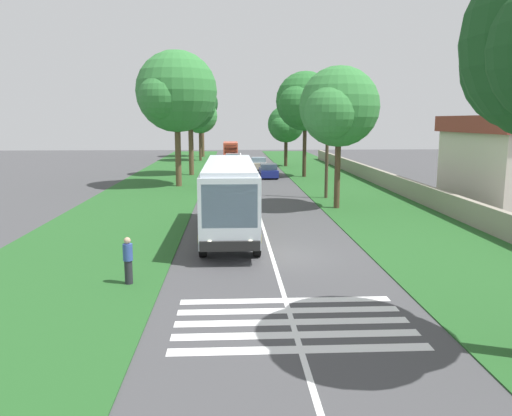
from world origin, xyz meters
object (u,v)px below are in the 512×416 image
at_px(coach_bus, 230,194).
at_px(roadside_tree_right_3, 337,109).
at_px(trailing_car_0, 232,181).
at_px(trailing_car_3, 232,159).
at_px(trailing_car_1, 268,171).
at_px(trailing_car_2, 258,164).
at_px(roadside_tree_left_3, 189,106).
at_px(pedestrian, 128,260).
at_px(roadside_tree_right_1, 285,125).
at_px(utility_pole, 327,144).
at_px(roadside_tree_left_2, 201,105).
at_px(trailing_minibus_0, 231,149).
at_px(roadside_tree_left_0, 175,93).
at_px(roadside_tree_left_1, 199,117).
at_px(roadside_tree_right_0, 304,103).

height_order(coach_bus, roadside_tree_right_3, roadside_tree_right_3).
height_order(trailing_car_0, trailing_car_3, same).
xyz_separation_m(trailing_car_1, trailing_car_2, (9.05, 0.52, 0.00)).
xyz_separation_m(trailing_car_0, roadside_tree_left_3, (11.08, 4.33, 6.58)).
bearing_deg(pedestrian, roadside_tree_right_1, -12.68).
relative_size(coach_bus, utility_pole, 1.45).
distance_m(roadside_tree_left_2, utility_pole, 46.05).
relative_size(trailing_car_1, trailing_minibus_0, 0.72).
bearing_deg(utility_pole, roadside_tree_left_0, 56.85).
bearing_deg(roadside_tree_left_2, trailing_minibus_0, -135.68).
bearing_deg(roadside_tree_left_3, trailing_car_2, -50.85).
distance_m(trailing_car_1, roadside_tree_left_3, 10.81).
distance_m(trailing_car_1, roadside_tree_right_3, 19.58).
bearing_deg(coach_bus, trailing_car_3, -0.32).
bearing_deg(trailing_car_2, trailing_car_0, 169.38).
xyz_separation_m(trailing_car_0, pedestrian, (-25.76, 3.74, 0.24)).
bearing_deg(roadside_tree_right_1, coach_bus, 169.97).
bearing_deg(roadside_tree_right_3, trailing_car_2, 7.33).
bearing_deg(roadside_tree_right_3, trailing_car_1, 9.31).
xyz_separation_m(trailing_car_0, roadside_tree_left_0, (1.75, 4.80, 7.38)).
height_order(roadside_tree_left_1, utility_pole, roadside_tree_left_1).
xyz_separation_m(roadside_tree_left_2, roadside_tree_right_0, (-29.73, -11.97, -0.71)).
height_order(trailing_car_2, roadside_tree_right_0, roadside_tree_right_0).
distance_m(roadside_tree_right_1, pedestrian, 48.13).
height_order(roadside_tree_right_0, utility_pole, roadside_tree_right_0).
bearing_deg(trailing_car_2, trailing_minibus_0, 11.37).
xyz_separation_m(roadside_tree_left_1, roadside_tree_right_0, (-21.74, -11.83, 1.23)).
distance_m(roadside_tree_left_2, roadside_tree_right_3, 50.01).
bearing_deg(trailing_minibus_0, roadside_tree_right_0, -163.58).
relative_size(roadside_tree_right_1, roadside_tree_right_3, 0.82).
height_order(trailing_car_3, roadside_tree_right_3, roadside_tree_right_3).
bearing_deg(trailing_car_2, trailing_car_3, 24.25).
height_order(trailing_car_2, roadside_tree_left_0, roadside_tree_left_0).
relative_size(trailing_car_0, trailing_minibus_0, 0.72).
height_order(coach_bus, trailing_car_1, coach_bus).
bearing_deg(roadside_tree_left_1, roadside_tree_right_3, -164.47).
bearing_deg(trailing_car_0, roadside_tree_right_1, -17.91).
distance_m(trailing_car_3, roadside_tree_left_1, 9.53).
bearing_deg(roadside_tree_left_1, roadside_tree_left_3, -179.42).
bearing_deg(utility_pole, roadside_tree_left_2, 14.77).
bearing_deg(trailing_car_1, roadside_tree_right_0, -82.42).
height_order(roadside_tree_left_3, pedestrian, roadside_tree_left_3).
relative_size(trailing_minibus_0, roadside_tree_left_1, 0.68).
height_order(roadside_tree_left_2, roadside_tree_left_3, roadside_tree_left_2).
bearing_deg(trailing_minibus_0, coach_bus, 179.92).
bearing_deg(trailing_car_0, trailing_minibus_0, 0.13).
height_order(trailing_car_0, roadside_tree_right_1, roadside_tree_right_1).
relative_size(roadside_tree_left_0, roadside_tree_left_2, 1.07).
xyz_separation_m(coach_bus, roadside_tree_left_3, (29.27, 4.18, 5.10)).
height_order(trailing_car_2, pedestrian, pedestrian).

